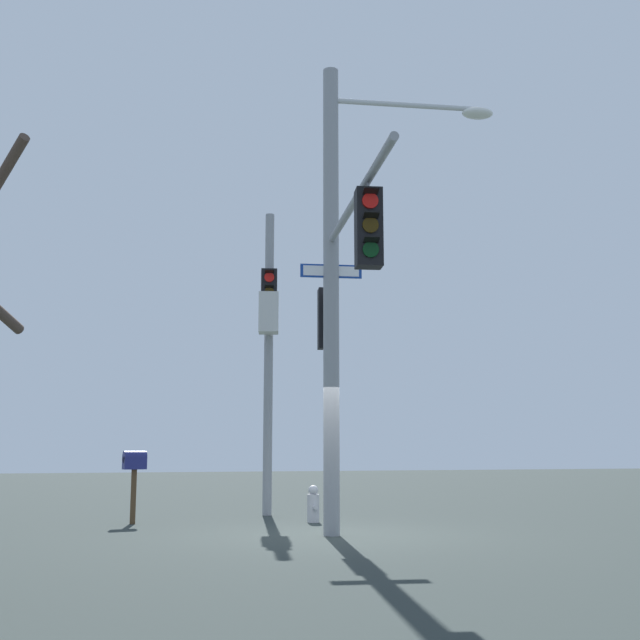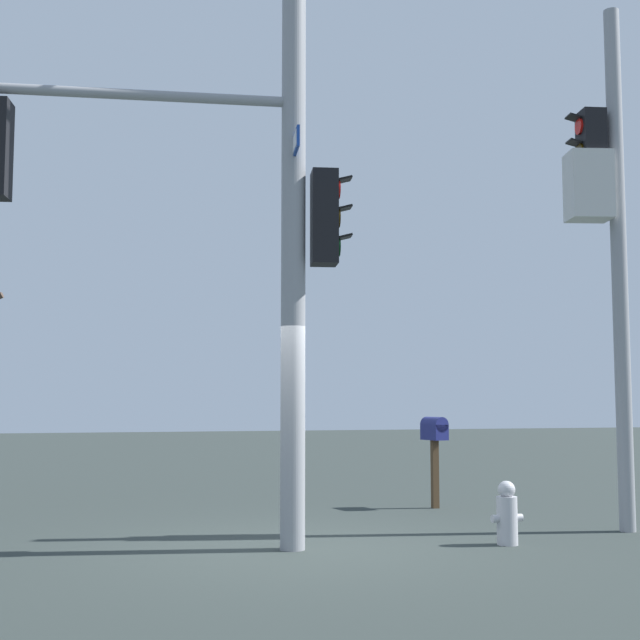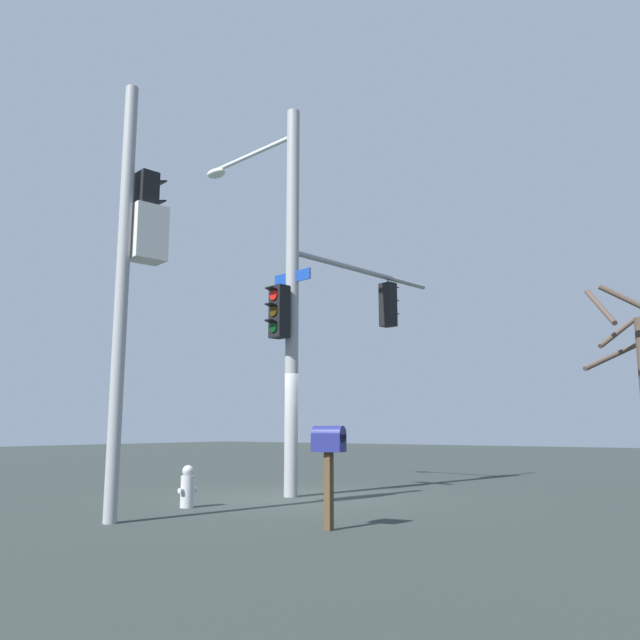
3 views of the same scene
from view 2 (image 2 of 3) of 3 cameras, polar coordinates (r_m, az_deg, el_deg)
ground_plane at (r=10.11m, az=-1.64°, el=-14.69°), size 80.00×80.00×0.00m
main_signal_pole_assembly at (r=10.15m, az=-4.56°, el=10.86°), size 5.53×3.88×8.38m
secondary_pole_assembly at (r=12.16m, az=17.94°, el=6.56°), size 0.79×0.56×6.88m
fire_hydrant at (r=10.58m, az=12.08°, el=-12.28°), size 0.38×0.24×0.73m
mailbox at (r=13.92m, az=7.46°, el=-7.51°), size 0.31×0.48×1.41m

